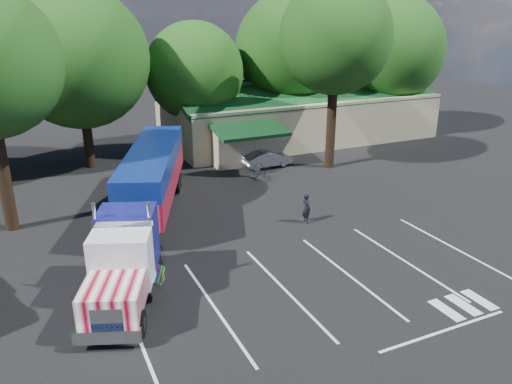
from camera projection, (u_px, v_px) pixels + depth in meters
name	position (u px, v px, depth m)	size (l,w,h in m)	color
ground	(232.00, 236.00, 26.32)	(120.00, 120.00, 0.00)	black
event_hall	(296.00, 114.00, 46.20)	(24.20, 14.12, 5.55)	#B7B088
tree_row_c	(79.00, 59.00, 35.42)	(10.00, 10.00, 13.05)	black
tree_row_d	(195.00, 72.00, 40.59)	(8.00, 8.00, 10.60)	black
tree_row_e	(289.00, 49.00, 44.07)	(9.60, 9.60, 12.90)	black
tree_row_f	(388.00, 50.00, 47.11)	(10.40, 10.40, 13.00)	black
tree_near_right	(336.00, 38.00, 34.90)	(8.00, 8.00, 13.50)	black
semi_truck	(147.00, 190.00, 26.46)	(9.19, 18.77, 4.03)	black
woman	(306.00, 208.00, 27.81)	(0.62, 0.41, 1.71)	black
bicycle	(261.00, 173.00, 35.16)	(0.62, 1.79, 0.94)	black
silver_sedan	(267.00, 159.00, 37.92)	(1.32, 3.80, 1.25)	#AAADB2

